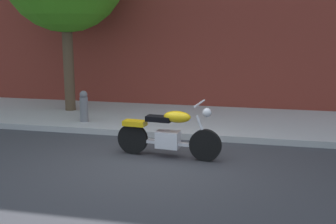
% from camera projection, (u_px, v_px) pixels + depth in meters
% --- Properties ---
extents(ground_plane, '(60.00, 60.00, 0.00)m').
position_uv_depth(ground_plane, '(152.00, 163.00, 7.86)').
color(ground_plane, '#38383D').
extents(sidewalk, '(23.46, 3.37, 0.14)m').
position_uv_depth(sidewalk, '(187.00, 120.00, 11.10)').
color(sidewalk, '#B1B1B1').
rests_on(sidewalk, ground).
extents(motorcycle, '(2.05, 0.70, 1.10)m').
position_uv_depth(motorcycle, '(168.00, 134.00, 8.13)').
color(motorcycle, black).
rests_on(motorcycle, ground).
extents(fire_hydrant, '(0.20, 0.20, 0.91)m').
position_uv_depth(fire_hydrant, '(84.00, 109.00, 10.56)').
color(fire_hydrant, slate).
rests_on(fire_hydrant, ground).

